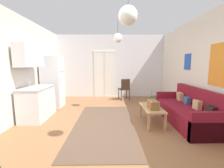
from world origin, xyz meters
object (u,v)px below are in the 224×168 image
at_px(handbag, 153,105).
at_px(refrigerator, 53,82).
at_px(coffee_table, 152,109).
at_px(pendant_lamp_far, 118,38).
at_px(bamboo_vase, 151,101).
at_px(accent_chair, 125,88).
at_px(pendant_lamp_near, 128,16).
at_px(couch, 188,112).

relative_size(handbag, refrigerator, 0.19).
bearing_deg(refrigerator, coffee_table, -26.32).
relative_size(refrigerator, pendant_lamp_far, 2.73).
height_order(bamboo_vase, refrigerator, refrigerator).
bearing_deg(accent_chair, pendant_lamp_near, 69.64).
bearing_deg(pendant_lamp_far, bamboo_vase, -41.64).
bearing_deg(couch, bamboo_vase, 169.33).
height_order(couch, refrigerator, refrigerator).
xyz_separation_m(coffee_table, pendant_lamp_far, (-0.84, 1.00, 1.95)).
bearing_deg(refrigerator, handbag, -28.56).
bearing_deg(bamboo_vase, pendant_lamp_far, 138.36).
bearing_deg(couch, handbag, -169.09).
distance_m(coffee_table, handbag, 0.22).
relative_size(coffee_table, pendant_lamp_near, 1.41).
bearing_deg(pendant_lamp_near, coffee_table, 57.28).
xyz_separation_m(pendant_lamp_near, pendant_lamp_far, (-0.05, 2.23, 0.04)).
distance_m(couch, refrigerator, 4.37).
xyz_separation_m(handbag, refrigerator, (-3.09, 1.68, 0.36)).
xyz_separation_m(handbag, pendant_lamp_near, (-0.78, -1.09, 1.74)).
distance_m(coffee_table, bamboo_vase, 0.27).
height_order(refrigerator, pendant_lamp_far, pendant_lamp_far).
height_order(couch, coffee_table, couch).
bearing_deg(pendant_lamp_far, pendant_lamp_near, -88.84).
distance_m(couch, bamboo_vase, 0.96).
relative_size(couch, pendant_lamp_near, 3.05).
bearing_deg(refrigerator, accent_chair, 19.53).
distance_m(coffee_table, refrigerator, 3.50).
xyz_separation_m(couch, refrigerator, (-4.06, 1.49, 0.61)).
distance_m(handbag, refrigerator, 3.54).
distance_m(couch, handbag, 1.02).
distance_m(refrigerator, accent_chair, 2.82).
height_order(handbag, pendant_lamp_far, pendant_lamp_far).
relative_size(coffee_table, handbag, 2.91).
height_order(bamboo_vase, handbag, bamboo_vase).
bearing_deg(pendant_lamp_far, coffee_table, -49.94).
bearing_deg(handbag, pendant_lamp_near, -125.80).
distance_m(refrigerator, pendant_lamp_near, 3.86).
xyz_separation_m(accent_chair, pendant_lamp_far, (-0.38, -1.47, 1.80)).
bearing_deg(bamboo_vase, coffee_table, -102.21).
xyz_separation_m(refrigerator, accent_chair, (2.64, 0.94, -0.38)).
bearing_deg(coffee_table, pendant_lamp_near, -122.72).
height_order(pendant_lamp_near, pendant_lamp_far, same).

